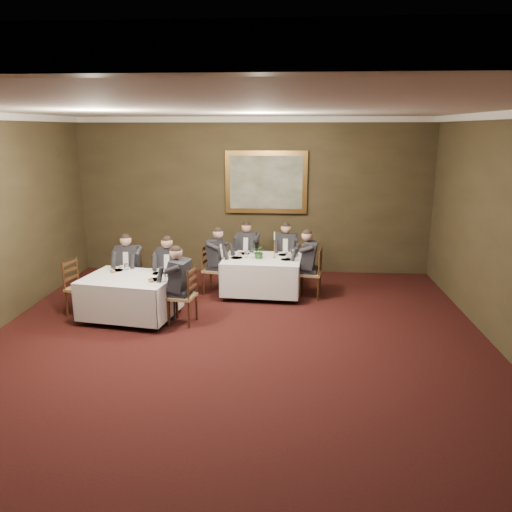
# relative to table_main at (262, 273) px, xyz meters

# --- Properties ---
(ground) EXTENTS (10.00, 10.00, 0.00)m
(ground) POSITION_rel_table_main_xyz_m (-0.29, -3.26, -0.45)
(ground) COLOR black
(ground) RESTS_ON ground
(ceiling) EXTENTS (8.00, 10.00, 0.10)m
(ceiling) POSITION_rel_table_main_xyz_m (-0.29, -3.26, 3.05)
(ceiling) COLOR silver
(ceiling) RESTS_ON back_wall
(back_wall) EXTENTS (8.00, 0.10, 3.50)m
(back_wall) POSITION_rel_table_main_xyz_m (-0.29, 1.74, 1.30)
(back_wall) COLOR #332B19
(back_wall) RESTS_ON ground
(crown_molding) EXTENTS (8.00, 10.00, 0.12)m
(crown_molding) POSITION_rel_table_main_xyz_m (-0.29, -3.26, 2.99)
(crown_molding) COLOR white
(crown_molding) RESTS_ON back_wall
(table_main) EXTENTS (1.61, 1.28, 0.67)m
(table_main) POSITION_rel_table_main_xyz_m (0.00, 0.00, 0.00)
(table_main) COLOR #321A0D
(table_main) RESTS_ON ground
(table_second) EXTENTS (1.72, 1.42, 0.67)m
(table_second) POSITION_rel_table_main_xyz_m (-2.22, -1.44, 0.00)
(table_second) COLOR #321A0D
(table_second) RESTS_ON ground
(chair_main_backleft) EXTENTS (0.51, 0.50, 1.00)m
(chair_main_backleft) POSITION_rel_table_main_xyz_m (-0.35, 0.81, -0.17)
(chair_main_backleft) COLOR olive
(chair_main_backleft) RESTS_ON ground
(diner_main_backleft) EXTENTS (0.48, 0.55, 1.35)m
(diner_main_backleft) POSITION_rel_table_main_xyz_m (-0.35, 0.80, 0.06)
(diner_main_backleft) COLOR black
(diner_main_backleft) RESTS_ON chair_main_backleft
(chair_main_backright) EXTENTS (0.47, 0.45, 1.00)m
(chair_main_backright) POSITION_rel_table_main_xyz_m (0.46, 0.75, -0.17)
(chair_main_backright) COLOR olive
(chair_main_backright) RESTS_ON ground
(diner_main_backright) EXTENTS (0.44, 0.51, 1.35)m
(diner_main_backright) POSITION_rel_table_main_xyz_m (0.46, 0.74, 0.06)
(diner_main_backright) COLOR black
(diner_main_backright) RESTS_ON chair_main_backright
(chair_main_endleft) EXTENTS (0.51, 0.53, 1.00)m
(chair_main_endleft) POSITION_rel_table_main_xyz_m (-0.96, 0.07, -0.17)
(chair_main_endleft) COLOR olive
(chair_main_endleft) RESTS_ON ground
(diner_main_endleft) EXTENTS (0.56, 0.50, 1.35)m
(diner_main_endleft) POSITION_rel_table_main_xyz_m (-0.95, 0.07, 0.06)
(diner_main_endleft) COLOR black
(diner_main_endleft) RESTS_ON chair_main_endleft
(chair_main_endright) EXTENTS (0.48, 0.50, 1.00)m
(chair_main_endright) POSITION_rel_table_main_xyz_m (0.96, -0.07, -0.17)
(chair_main_endright) COLOR olive
(chair_main_endright) RESTS_ON ground
(diner_main_endright) EXTENTS (0.53, 0.47, 1.35)m
(diner_main_endright) POSITION_rel_table_main_xyz_m (0.95, -0.07, 0.06)
(diner_main_endright) COLOR black
(diner_main_endright) RESTS_ON chair_main_endright
(chair_sec_backleft) EXTENTS (0.44, 0.42, 1.00)m
(chair_sec_backleft) POSITION_rel_table_main_xyz_m (-2.50, -0.59, -0.17)
(chair_sec_backleft) COLOR olive
(chair_sec_backleft) RESTS_ON ground
(diner_sec_backleft) EXTENTS (0.42, 0.48, 1.35)m
(diner_sec_backleft) POSITION_rel_table_main_xyz_m (-2.50, -0.60, 0.06)
(diner_sec_backleft) COLOR black
(diner_sec_backleft) RESTS_ON chair_sec_backleft
(chair_sec_backright) EXTENTS (0.46, 0.44, 1.00)m
(chair_sec_backright) POSITION_rel_table_main_xyz_m (-1.69, -0.72, -0.17)
(chair_sec_backright) COLOR olive
(chair_sec_backright) RESTS_ON ground
(diner_sec_backright) EXTENTS (0.44, 0.50, 1.35)m
(diner_sec_backright) POSITION_rel_table_main_xyz_m (-1.69, -0.74, 0.06)
(diner_sec_backright) COLOR black
(diner_sec_backright) RESTS_ON chair_sec_backright
(chair_sec_endright) EXTENTS (0.49, 0.50, 1.00)m
(chair_sec_endright) POSITION_rel_table_main_xyz_m (-1.26, -1.60, -0.17)
(chair_sec_endright) COLOR olive
(chair_sec_endright) RESTS_ON ground
(diner_sec_endright) EXTENTS (0.54, 0.48, 1.35)m
(diner_sec_endright) POSITION_rel_table_main_xyz_m (-1.27, -1.59, 0.06)
(diner_sec_endright) COLOR black
(diner_sec_endright) RESTS_ON chair_sec_endright
(chair_sec_endleft) EXTENTS (0.51, 0.53, 1.00)m
(chair_sec_endleft) POSITION_rel_table_main_xyz_m (-3.18, -1.27, -0.17)
(chair_sec_endleft) COLOR olive
(chair_sec_endleft) RESTS_ON ground
(centerpiece) EXTENTS (0.33, 0.31, 0.30)m
(centerpiece) POSITION_rel_table_main_xyz_m (-0.05, -0.04, 0.46)
(centerpiece) COLOR #2D5926
(centerpiece) RESTS_ON table_main
(candlestick) EXTENTS (0.08, 0.08, 0.54)m
(candlestick) POSITION_rel_table_main_xyz_m (0.24, 0.03, 0.51)
(candlestick) COLOR #B28036
(candlestick) RESTS_ON table_main
(place_setting_table_main) EXTENTS (0.33, 0.31, 0.14)m
(place_setting_table_main) POSITION_rel_table_main_xyz_m (-0.33, 0.37, 0.35)
(place_setting_table_main) COLOR white
(place_setting_table_main) RESTS_ON table_main
(place_setting_table_second) EXTENTS (0.33, 0.31, 0.14)m
(place_setting_table_second) POSITION_rel_table_main_xyz_m (-2.52, -1.02, 0.35)
(place_setting_table_second) COLOR white
(place_setting_table_second) RESTS_ON table_second
(painting) EXTENTS (1.83, 0.09, 1.39)m
(painting) POSITION_rel_table_main_xyz_m (0.00, 1.67, 1.63)
(painting) COLOR #BB8A44
(painting) RESTS_ON back_wall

